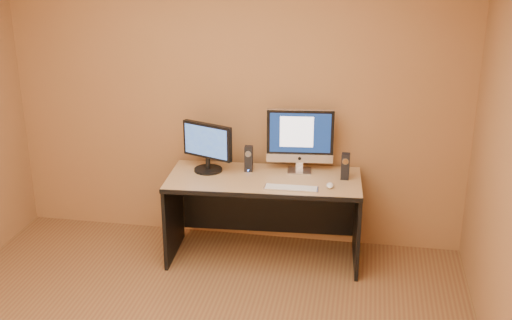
{
  "coord_description": "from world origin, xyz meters",
  "views": [
    {
      "loc": [
        1.12,
        -3.25,
        2.67
      ],
      "look_at": [
        0.28,
        1.48,
        0.92
      ],
      "focal_mm": 45.0,
      "sensor_mm": 36.0,
      "label": 1
    }
  ],
  "objects": [
    {
      "name": "desk",
      "position": [
        0.33,
        1.58,
        0.37
      ],
      "size": [
        1.63,
        0.79,
        0.73
      ],
      "primitive_type": null,
      "rotation": [
        0.0,
        0.0,
        0.06
      ],
      "color": "tan",
      "rests_on": "ground"
    },
    {
      "name": "speaker_right",
      "position": [
        0.98,
        1.68,
        0.84
      ],
      "size": [
        0.07,
        0.07,
        0.22
      ],
      "primitive_type": null,
      "rotation": [
        0.0,
        0.0,
        -0.02
      ],
      "color": "black",
      "rests_on": "desk"
    },
    {
      "name": "second_monitor",
      "position": [
        -0.17,
        1.67,
        0.94
      ],
      "size": [
        0.53,
        0.4,
        0.42
      ],
      "primitive_type": null,
      "rotation": [
        0.0,
        0.0,
        -0.38
      ],
      "color": "black",
      "rests_on": "desk"
    },
    {
      "name": "mouse",
      "position": [
        0.87,
        1.48,
        0.75
      ],
      "size": [
        0.06,
        0.1,
        0.04
      ],
      "primitive_type": "ellipsoid",
      "rotation": [
        0.0,
        0.0,
        0.03
      ],
      "color": "silver",
      "rests_on": "desk"
    },
    {
      "name": "cable_a",
      "position": [
        0.6,
        1.83,
        0.74
      ],
      "size": [
        0.09,
        0.2,
        0.01
      ],
      "primitive_type": "cylinder",
      "rotation": [
        1.57,
        0.0,
        0.39
      ],
      "color": "black",
      "rests_on": "desk"
    },
    {
      "name": "walls",
      "position": [
        0.0,
        0.0,
        1.3
      ],
      "size": [
        4.0,
        4.0,
        2.6
      ],
      "primitive_type": null,
      "color": "#8E6139",
      "rests_on": "ground"
    },
    {
      "name": "cable_b",
      "position": [
        0.55,
        1.84,
        0.74
      ],
      "size": [
        0.07,
        0.17,
        0.01
      ],
      "primitive_type": "cylinder",
      "rotation": [
        1.57,
        0.0,
        -0.38
      ],
      "color": "black",
      "rests_on": "desk"
    },
    {
      "name": "speaker_left",
      "position": [
        0.17,
        1.73,
        0.84
      ],
      "size": [
        0.07,
        0.08,
        0.22
      ],
      "primitive_type": null,
      "rotation": [
        0.0,
        0.0,
        0.08
      ],
      "color": "black",
      "rests_on": "desk"
    },
    {
      "name": "keyboard",
      "position": [
        0.57,
        1.39,
        0.74
      ],
      "size": [
        0.43,
        0.12,
        0.02
      ],
      "primitive_type": "cube",
      "rotation": [
        0.0,
        0.0,
        0.02
      ],
      "color": "silver",
      "rests_on": "desk"
    },
    {
      "name": "imac",
      "position": [
        0.59,
        1.79,
        1.01
      ],
      "size": [
        0.58,
        0.26,
        0.54
      ],
      "primitive_type": null,
      "rotation": [
        0.0,
        0.0,
        0.1
      ],
      "color": "silver",
      "rests_on": "desk"
    }
  ]
}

